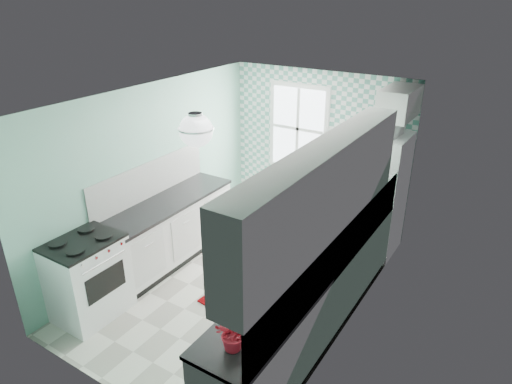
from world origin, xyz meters
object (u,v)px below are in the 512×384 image
Objects in this scene: fruit_bowl at (263,315)px; microwave at (382,123)px; ceiling_light at (196,130)px; stove at (88,277)px; potted_plant at (234,333)px; sink at (349,227)px; fridge at (374,193)px.

fruit_bowl is 3.38m from microwave.
stove is at bearing -149.82° from ceiling_light.
potted_plant is at bearing -13.31° from stove.
microwave reaches higher than fruit_bowl.
stove is 4.26m from microwave.
potted_plant is (2.40, -0.40, 0.58)m from stove.
stove is at bearing 58.66° from microwave.
microwave is at bearing 66.82° from ceiling_light.
sink reaches higher than potted_plant.
fridge reaches higher than potted_plant.
fridge is 1.81× the size of stove.
stove is (-2.31, -3.29, -0.38)m from fridge.
sink is 2.47m from potted_plant.
microwave is at bearing 91.59° from fruit_bowl.
potted_plant is (1.20, -1.09, -1.23)m from ceiling_light.
sink reaches higher than fruit_bowl.
microwave is (-0.09, 3.24, 0.97)m from fruit_bowl.
microwave is at bearing 93.51° from sink.
microwave is at bearing 49.87° from fridge.
ceiling_light is at bearing -132.24° from sink.
fruit_bowl is (-0.00, -2.01, 0.04)m from sink.
sink is (1.20, 1.37, -1.39)m from ceiling_light.
fruit_bowl is (1.20, -0.65, -1.35)m from ceiling_light.
microwave is (2.31, 3.29, 1.43)m from stove.
fridge is 6.10× the size of fruit_bowl.
microwave is (-0.09, 3.69, 0.85)m from potted_plant.
fruit_bowl is 0.93× the size of potted_plant.
sink is 1.01× the size of microwave.
stove is 3.20m from sink.
potted_plant is at bearing -92.31° from fridge.
potted_plant is at bearing 95.12° from microwave.
ceiling_light is at bearing 70.54° from microwave.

